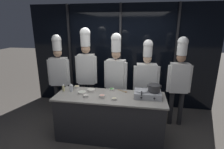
{
  "coord_description": "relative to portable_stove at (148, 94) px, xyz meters",
  "views": [
    {
      "loc": [
        0.56,
        -3.02,
        2.2
      ],
      "look_at": [
        0.0,
        0.25,
        1.24
      ],
      "focal_mm": 28.0,
      "sensor_mm": 36.0,
      "label": 1
    }
  ],
  "objects": [
    {
      "name": "prep_bowl_bean_sprouts",
      "position": [
        -1.26,
        -0.05,
        -0.03
      ],
      "size": [
        0.16,
        0.16,
        0.04
      ],
      "color": "silver",
      "rests_on": "demo_counter"
    },
    {
      "name": "squeeze_bottle_clear",
      "position": [
        -1.51,
        0.03,
        0.02
      ],
      "size": [
        0.07,
        0.07,
        0.17
      ],
      "color": "white",
      "rests_on": "demo_counter"
    },
    {
      "name": "prep_bowl_garlic",
      "position": [
        -1.12,
        0.11,
        -0.03
      ],
      "size": [
        0.17,
        0.17,
        0.04
      ],
      "color": "silver",
      "rests_on": "demo_counter"
    },
    {
      "name": "portable_stove",
      "position": [
        0.0,
        0.0,
        0.0
      ],
      "size": [
        0.49,
        0.36,
        0.12
      ],
      "color": "#B2B5BA",
      "rests_on": "demo_counter"
    },
    {
      "name": "prep_bowl_shrimp",
      "position": [
        -0.83,
        -0.18,
        -0.03
      ],
      "size": [
        0.11,
        0.11,
        0.05
      ],
      "color": "silver",
      "rests_on": "demo_counter"
    },
    {
      "name": "frying_pan",
      "position": [
        -0.11,
        -0.01,
        0.08
      ],
      "size": [
        0.24,
        0.42,
        0.04
      ],
      "color": "#ADAFB5",
      "rests_on": "portable_stove"
    },
    {
      "name": "prep_bowl_onion",
      "position": [
        -1.13,
        -0.2,
        -0.03
      ],
      "size": [
        0.1,
        0.1,
        0.05
      ],
      "color": "silver",
      "rests_on": "demo_counter"
    },
    {
      "name": "ground_plane",
      "position": [
        -0.7,
        -0.07,
        -0.94
      ],
      "size": [
        24.0,
        24.0,
        0.0
      ],
      "primitive_type": "plane",
      "color": "#47423D"
    },
    {
      "name": "prep_bowl_ginger",
      "position": [
        -1.46,
        0.21,
        -0.03
      ],
      "size": [
        0.1,
        0.1,
        0.05
      ],
      "color": "silver",
      "rests_on": "demo_counter"
    },
    {
      "name": "chef_pastry",
      "position": [
        -0.02,
        0.67,
        0.13
      ],
      "size": [
        0.57,
        0.25,
        1.89
      ],
      "rotation": [
        0.0,
        0.0,
        3.19
      ],
      "color": "#232326",
      "rests_on": "ground_plane"
    },
    {
      "name": "chef_head",
      "position": [
        -2.03,
        0.59,
        0.23
      ],
      "size": [
        0.51,
        0.26,
        1.98
      ],
      "rotation": [
        0.0,
        0.0,
        3.31
      ],
      "color": "#232326",
      "rests_on": "ground_plane"
    },
    {
      "name": "squeeze_bottle_oil",
      "position": [
        -1.68,
        0.02,
        0.01
      ],
      "size": [
        0.05,
        0.05,
        0.15
      ],
      "color": "beige",
      "rests_on": "demo_counter"
    },
    {
      "name": "serving_spoon_slotted",
      "position": [
        -0.46,
        0.18,
        -0.05
      ],
      "size": [
        0.23,
        0.16,
        0.02
      ],
      "color": "olive",
      "rests_on": "demo_counter"
    },
    {
      "name": "prep_bowl_noodles",
      "position": [
        -0.59,
        -0.24,
        -0.04
      ],
      "size": [
        0.1,
        0.1,
        0.04
      ],
      "color": "silver",
      "rests_on": "demo_counter"
    },
    {
      "name": "prep_bowl_scallions",
      "position": [
        -0.72,
        0.22,
        -0.03
      ],
      "size": [
        0.11,
        0.11,
        0.04
      ],
      "color": "silver",
      "rests_on": "demo_counter"
    },
    {
      "name": "chef_sous",
      "position": [
        -1.38,
        0.66,
        0.35
      ],
      "size": [
        0.49,
        0.23,
        2.13
      ],
      "rotation": [
        0.0,
        0.0,
        3.24
      ],
      "color": "#232326",
      "rests_on": "ground_plane"
    },
    {
      "name": "chef_apprentice",
      "position": [
        0.66,
        0.63,
        0.22
      ],
      "size": [
        0.5,
        0.22,
        1.96
      ],
      "rotation": [
        0.0,
        0.0,
        3.2
      ],
      "color": "#232326",
      "rests_on": "ground_plane"
    },
    {
      "name": "stock_pot",
      "position": [
        0.11,
        0.0,
        0.13
      ],
      "size": [
        0.25,
        0.23,
        0.13
      ],
      "color": "#333335",
      "rests_on": "portable_stove"
    },
    {
      "name": "window_wall_back",
      "position": [
        -0.7,
        1.5,
        0.41
      ],
      "size": [
        4.92,
        0.09,
        2.7
      ],
      "color": "black",
      "rests_on": "ground_plane"
    },
    {
      "name": "chef_line",
      "position": [
        -0.68,
        0.58,
        0.24
      ],
      "size": [
        0.52,
        0.27,
        2.02
      ],
      "rotation": [
        0.0,
        0.0,
        2.98
      ],
      "color": "#232326",
      "rests_on": "ground_plane"
    },
    {
      "name": "demo_counter",
      "position": [
        -0.7,
        -0.07,
        -0.5
      ],
      "size": [
        2.09,
        0.74,
        0.89
      ],
      "color": "#2D2D30",
      "rests_on": "ground_plane"
    }
  ]
}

